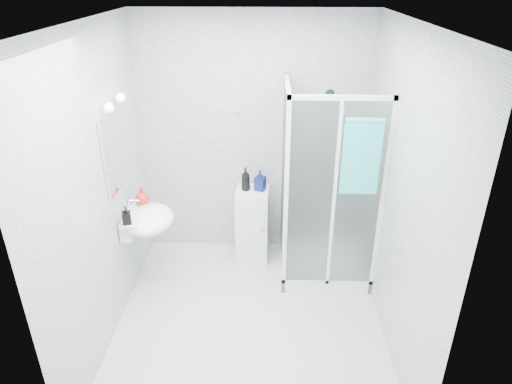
{
  "coord_description": "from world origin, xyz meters",
  "views": [
    {
      "loc": [
        0.15,
        -3.26,
        2.93
      ],
      "look_at": [
        0.05,
        0.35,
        1.15
      ],
      "focal_mm": 32.0,
      "sensor_mm": 36.0,
      "label": 1
    }
  ],
  "objects_px": {
    "shampoo_bottle_b": "(260,180)",
    "shampoo_bottle_a": "(246,179)",
    "shower_enclosure": "(317,236)",
    "hand_towel": "(361,155)",
    "wall_basin": "(146,220)",
    "storage_cabinet": "(252,225)",
    "soap_dispenser_orange": "(142,196)",
    "soap_dispenser_black": "(126,215)"
  },
  "relations": [
    {
      "from": "shampoo_bottle_b",
      "to": "shampoo_bottle_a",
      "type": "bearing_deg",
      "value": -179.11
    },
    {
      "from": "shower_enclosure",
      "to": "hand_towel",
      "type": "height_order",
      "value": "shower_enclosure"
    },
    {
      "from": "wall_basin",
      "to": "storage_cabinet",
      "type": "xyz_separation_m",
      "value": [
        0.98,
        0.58,
        -0.38
      ]
    },
    {
      "from": "wall_basin",
      "to": "shampoo_bottle_a",
      "type": "height_order",
      "value": "shampoo_bottle_a"
    },
    {
      "from": "hand_towel",
      "to": "soap_dispenser_orange",
      "type": "height_order",
      "value": "hand_towel"
    },
    {
      "from": "storage_cabinet",
      "to": "hand_towel",
      "type": "xyz_separation_m",
      "value": [
        0.95,
        -0.67,
        1.09
      ]
    },
    {
      "from": "wall_basin",
      "to": "storage_cabinet",
      "type": "distance_m",
      "value": 1.2
    },
    {
      "from": "storage_cabinet",
      "to": "hand_towel",
      "type": "height_order",
      "value": "hand_towel"
    },
    {
      "from": "shampoo_bottle_b",
      "to": "hand_towel",
      "type": "bearing_deg",
      "value": -38.21
    },
    {
      "from": "shower_enclosure",
      "to": "soap_dispenser_orange",
      "type": "height_order",
      "value": "shower_enclosure"
    },
    {
      "from": "shampoo_bottle_a",
      "to": "soap_dispenser_black",
      "type": "xyz_separation_m",
      "value": [
        -1.03,
        -0.79,
        -0.01
      ]
    },
    {
      "from": "shower_enclosure",
      "to": "shampoo_bottle_a",
      "type": "bearing_deg",
      "value": 159.37
    },
    {
      "from": "soap_dispenser_orange",
      "to": "hand_towel",
      "type": "bearing_deg",
      "value": -7.51
    },
    {
      "from": "wall_basin",
      "to": "hand_towel",
      "type": "relative_size",
      "value": 0.82
    },
    {
      "from": "wall_basin",
      "to": "hand_towel",
      "type": "height_order",
      "value": "hand_towel"
    },
    {
      "from": "soap_dispenser_orange",
      "to": "soap_dispenser_black",
      "type": "relative_size",
      "value": 1.05
    },
    {
      "from": "storage_cabinet",
      "to": "hand_towel",
      "type": "relative_size",
      "value": 1.21
    },
    {
      "from": "hand_towel",
      "to": "shampoo_bottle_a",
      "type": "height_order",
      "value": "hand_towel"
    },
    {
      "from": "storage_cabinet",
      "to": "soap_dispenser_black",
      "type": "bearing_deg",
      "value": -141.61
    },
    {
      "from": "shower_enclosure",
      "to": "shampoo_bottle_b",
      "type": "distance_m",
      "value": 0.82
    },
    {
      "from": "hand_towel",
      "to": "shampoo_bottle_b",
      "type": "bearing_deg",
      "value": 141.79
    },
    {
      "from": "wall_basin",
      "to": "hand_towel",
      "type": "bearing_deg",
      "value": -2.52
    },
    {
      "from": "shower_enclosure",
      "to": "soap_dispenser_black",
      "type": "height_order",
      "value": "shower_enclosure"
    },
    {
      "from": "hand_towel",
      "to": "shampoo_bottle_a",
      "type": "relative_size",
      "value": 2.75
    },
    {
      "from": "soap_dispenser_orange",
      "to": "soap_dispenser_black",
      "type": "bearing_deg",
      "value": -97.38
    },
    {
      "from": "wall_basin",
      "to": "soap_dispenser_black",
      "type": "distance_m",
      "value": 0.27
    },
    {
      "from": "shampoo_bottle_b",
      "to": "soap_dispenser_black",
      "type": "xyz_separation_m",
      "value": [
        -1.18,
        -0.79,
        0.0
      ]
    },
    {
      "from": "wall_basin",
      "to": "soap_dispenser_black",
      "type": "height_order",
      "value": "soap_dispenser_black"
    },
    {
      "from": "hand_towel",
      "to": "soap_dispenser_black",
      "type": "xyz_separation_m",
      "value": [
        -2.05,
        -0.1,
        -0.56
      ]
    },
    {
      "from": "shower_enclosure",
      "to": "wall_basin",
      "type": "distance_m",
      "value": 1.72
    },
    {
      "from": "storage_cabinet",
      "to": "soap_dispenser_orange",
      "type": "relative_size",
      "value": 4.69
    },
    {
      "from": "shampoo_bottle_a",
      "to": "soap_dispenser_black",
      "type": "bearing_deg",
      "value": -142.57
    },
    {
      "from": "soap_dispenser_orange",
      "to": "soap_dispenser_black",
      "type": "distance_m",
      "value": 0.37
    },
    {
      "from": "shampoo_bottle_a",
      "to": "soap_dispenser_orange",
      "type": "height_order",
      "value": "shampoo_bottle_a"
    },
    {
      "from": "shampoo_bottle_a",
      "to": "hand_towel",
      "type": "bearing_deg",
      "value": -33.77
    },
    {
      "from": "shampoo_bottle_b",
      "to": "soap_dispenser_black",
      "type": "distance_m",
      "value": 1.42
    },
    {
      "from": "wall_basin",
      "to": "shampoo_bottle_b",
      "type": "distance_m",
      "value": 1.23
    },
    {
      "from": "hand_towel",
      "to": "shower_enclosure",
      "type": "bearing_deg",
      "value": 124.31
    },
    {
      "from": "wall_basin",
      "to": "soap_dispenser_orange",
      "type": "distance_m",
      "value": 0.25
    },
    {
      "from": "soap_dispenser_orange",
      "to": "soap_dispenser_black",
      "type": "height_order",
      "value": "soap_dispenser_orange"
    },
    {
      "from": "hand_towel",
      "to": "soap_dispenser_black",
      "type": "relative_size",
      "value": 4.06
    },
    {
      "from": "wall_basin",
      "to": "soap_dispenser_orange",
      "type": "height_order",
      "value": "soap_dispenser_orange"
    }
  ]
}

